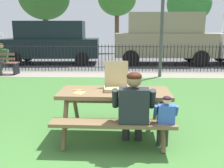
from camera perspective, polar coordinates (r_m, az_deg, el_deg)
ground at (r=4.80m, az=-2.22°, el=-9.20°), size 28.00×11.75×0.02m
cobblestone_walkway at (r=9.78m, az=-0.12°, el=2.23°), size 28.00×1.40×0.01m
street_asphalt at (r=14.16m, az=0.48°, el=5.50°), size 28.00×7.47×0.01m
picnic_table_foreground at (r=4.14m, az=0.57°, el=-3.90°), size 1.83×1.52×0.79m
pizza_box_open at (r=4.19m, az=0.98°, el=-0.01°), size 0.41×0.42×0.46m
pizza_slice_on_table at (r=4.06m, az=-7.47°, el=-1.69°), size 0.22×0.25×0.02m
adult_at_table at (r=3.64m, az=4.88°, el=-5.30°), size 0.61×0.60×1.19m
child_at_table at (r=3.71m, az=11.98°, el=-7.49°), size 0.34×0.33×0.86m
iron_fence_streetside at (r=10.39m, az=0.01°, el=6.00°), size 18.40×0.03×1.10m
person_on_park_bench at (r=10.60m, az=-23.98°, el=5.57°), size 0.61×0.59×1.19m
lamp_post_walkway at (r=9.31m, az=11.45°, el=17.23°), size 0.28×0.28×4.19m
parked_car_center at (r=12.98m, az=-13.48°, el=9.38°), size 4.68×2.13×2.08m
parked_car_right at (r=12.70m, az=11.62°, el=10.35°), size 4.73×2.12×2.46m
far_tree_midright at (r=20.07m, az=17.08°, el=17.01°), size 3.20×3.20×4.93m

